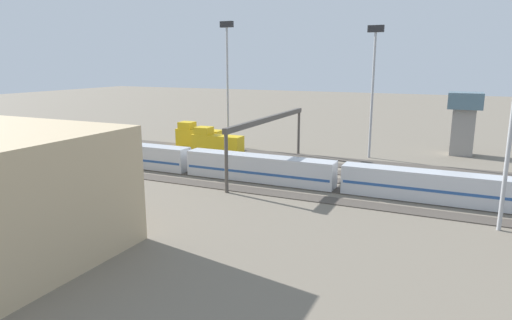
{
  "coord_description": "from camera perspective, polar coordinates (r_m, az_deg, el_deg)",
  "views": [
    {
      "loc": [
        -34.14,
        65.99,
        17.27
      ],
      "look_at": [
        -5.96,
        4.57,
        2.5
      ],
      "focal_mm": 31.36,
      "sensor_mm": 36.0,
      "label": 1
    }
  ],
  "objects": [
    {
      "name": "control_tower",
      "position": [
        93.03,
        24.99,
        4.83
      ],
      "size": [
        6.0,
        6.0,
        11.85
      ],
      "color": "gray",
      "rests_on": "ground_plane"
    },
    {
      "name": "track_bed_0",
      "position": [
        87.3,
        1.12,
        0.96
      ],
      "size": [
        140.0,
        2.8,
        0.12
      ],
      "primitive_type": "cube",
      "color": "#4C443D",
      "rests_on": "ground_plane"
    },
    {
      "name": "light_mast_2",
      "position": [
        83.79,
        14.75,
        10.64
      ],
      "size": [
        2.8,
        0.7,
        23.66
      ],
      "color": "#9EA0A5",
      "rests_on": "ground_plane"
    },
    {
      "name": "track_bed_3",
      "position": [
        74.11,
        -3.52,
        -1.12
      ],
      "size": [
        140.0,
        2.8,
        0.12
      ],
      "primitive_type": "cube",
      "color": "#4C443D",
      "rests_on": "ground_plane"
    },
    {
      "name": "track_bed_4",
      "position": [
        69.88,
        -5.45,
        -1.99
      ],
      "size": [
        140.0,
        2.8,
        0.12
      ],
      "primitive_type": "cube",
      "color": "#4C443D",
      "rests_on": "ground_plane"
    },
    {
      "name": "train_on_track_4",
      "position": [
        66.85,
        -1.35,
        -0.84
      ],
      "size": [
        114.8,
        3.06,
        4.4
      ],
      "color": "maroon",
      "rests_on": "ground_plane"
    },
    {
      "name": "track_bed_5",
      "position": [
        65.75,
        -7.63,
        -2.96
      ],
      "size": [
        140.0,
        2.8,
        0.12
      ],
      "primitive_type": "cube",
      "color": "#4C443D",
      "rests_on": "ground_plane"
    },
    {
      "name": "track_bed_2",
      "position": [
        78.44,
        -1.8,
        -0.35
      ],
      "size": [
        140.0,
        2.8,
        0.12
      ],
      "primitive_type": "cube",
      "color": "#4C443D",
      "rests_on": "ground_plane"
    },
    {
      "name": "train_on_track_1",
      "position": [
        86.04,
        -5.09,
        2.16
      ],
      "size": [
        10.0,
        3.0,
        5.0
      ],
      "color": "gold",
      "rests_on": "ground_plane"
    },
    {
      "name": "train_on_track_0",
      "position": [
        93.87,
        -7.36,
        2.96
      ],
      "size": [
        10.0,
        3.0,
        5.0
      ],
      "color": "gold",
      "rests_on": "ground_plane"
    },
    {
      "name": "light_mast_0",
      "position": [
        93.17,
        -3.69,
        11.72
      ],
      "size": [
        2.8,
        0.7,
        25.35
      ],
      "color": "#9EA0A5",
      "rests_on": "ground_plane"
    },
    {
      "name": "track_bed_1",
      "position": [
        82.84,
        -0.26,
        0.34
      ],
      "size": [
        140.0,
        2.8,
        0.12
      ],
      "primitive_type": "cube",
      "color": "#4C443D",
      "rests_on": "ground_plane"
    },
    {
      "name": "ground_plane",
      "position": [
        76.28,
        -2.64,
        -0.77
      ],
      "size": [
        400.0,
        400.0,
        0.0
      ],
      "primitive_type": "plane",
      "color": "#756B5B"
    },
    {
      "name": "signal_gantry",
      "position": [
        72.32,
        1.67,
        4.6
      ],
      "size": [
        0.7,
        30.0,
        8.8
      ],
      "color": "#4C4742",
      "rests_on": "ground_plane"
    }
  ]
}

